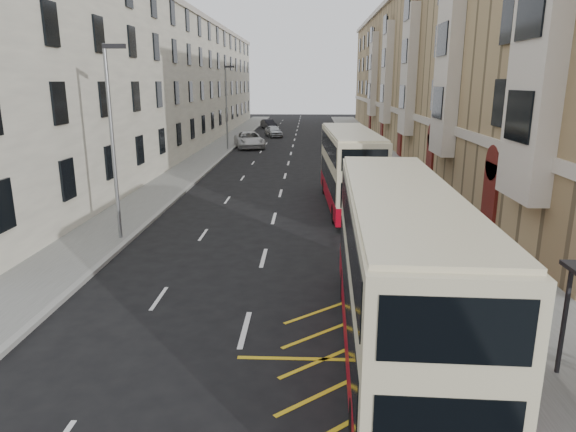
{
  "coord_description": "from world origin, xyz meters",
  "views": [
    {
      "loc": [
        1.74,
        -8.97,
        6.72
      ],
      "look_at": [
        1.01,
        8.91,
        2.0
      ],
      "focal_mm": 32.0,
      "sensor_mm": 36.0,
      "label": 1
    }
  ],
  "objects_px": {
    "street_lamp_far": "(227,103)",
    "white_van": "(249,140)",
    "street_lamp_near": "(113,133)",
    "pedestrian_near": "(509,338)",
    "car_silver": "(273,131)",
    "pedestrian_far": "(509,343)",
    "car_red": "(335,128)",
    "car_dark": "(268,124)",
    "double_decker_rear": "(350,169)",
    "double_decker_front": "(398,274)"
  },
  "relations": [
    {
      "from": "white_van",
      "to": "car_dark",
      "type": "distance_m",
      "value": 22.23
    },
    {
      "from": "street_lamp_near",
      "to": "white_van",
      "type": "distance_m",
      "value": 32.52
    },
    {
      "from": "street_lamp_far",
      "to": "pedestrian_near",
      "type": "relative_size",
      "value": 4.49
    },
    {
      "from": "pedestrian_far",
      "to": "white_van",
      "type": "distance_m",
      "value": 43.82
    },
    {
      "from": "double_decker_rear",
      "to": "car_red",
      "type": "height_order",
      "value": "double_decker_rear"
    },
    {
      "from": "pedestrian_far",
      "to": "car_red",
      "type": "relative_size",
      "value": 0.36
    },
    {
      "from": "white_van",
      "to": "double_decker_rear",
      "type": "bearing_deg",
      "value": -85.34
    },
    {
      "from": "street_lamp_near",
      "to": "white_van",
      "type": "height_order",
      "value": "street_lamp_near"
    },
    {
      "from": "double_decker_rear",
      "to": "car_dark",
      "type": "distance_m",
      "value": 48.57
    },
    {
      "from": "double_decker_rear",
      "to": "pedestrian_far",
      "type": "bearing_deg",
      "value": -84.3
    },
    {
      "from": "double_decker_rear",
      "to": "pedestrian_far",
      "type": "xyz_separation_m",
      "value": [
        2.4,
        -16.83,
        -1.18
      ]
    },
    {
      "from": "pedestrian_far",
      "to": "car_dark",
      "type": "bearing_deg",
      "value": -72.92
    },
    {
      "from": "white_van",
      "to": "car_silver",
      "type": "xyz_separation_m",
      "value": [
        1.77,
        10.93,
        -0.12
      ]
    },
    {
      "from": "street_lamp_near",
      "to": "street_lamp_far",
      "type": "bearing_deg",
      "value": 90.0
    },
    {
      "from": "double_decker_rear",
      "to": "car_silver",
      "type": "bearing_deg",
      "value": 97.89
    },
    {
      "from": "street_lamp_far",
      "to": "car_silver",
      "type": "distance_m",
      "value": 14.22
    },
    {
      "from": "street_lamp_near",
      "to": "street_lamp_far",
      "type": "xyz_separation_m",
      "value": [
        0.0,
        30.0,
        0.0
      ]
    },
    {
      "from": "pedestrian_near",
      "to": "car_silver",
      "type": "xyz_separation_m",
      "value": [
        -9.07,
        53.34,
        -0.34
      ]
    },
    {
      "from": "pedestrian_near",
      "to": "car_silver",
      "type": "height_order",
      "value": "pedestrian_near"
    },
    {
      "from": "car_dark",
      "to": "car_red",
      "type": "bearing_deg",
      "value": -56.44
    },
    {
      "from": "car_dark",
      "to": "double_decker_rear",
      "type": "bearing_deg",
      "value": -101.63
    },
    {
      "from": "double_decker_rear",
      "to": "car_dark",
      "type": "height_order",
      "value": "double_decker_rear"
    },
    {
      "from": "pedestrian_near",
      "to": "car_dark",
      "type": "xyz_separation_m",
      "value": [
        -10.58,
        64.64,
        -0.38
      ]
    },
    {
      "from": "street_lamp_far",
      "to": "white_van",
      "type": "distance_m",
      "value": 4.8
    },
    {
      "from": "white_van",
      "to": "pedestrian_near",
      "type": "bearing_deg",
      "value": -89.21
    },
    {
      "from": "pedestrian_near",
      "to": "street_lamp_far",
      "type": "bearing_deg",
      "value": -105.18
    },
    {
      "from": "double_decker_front",
      "to": "pedestrian_far",
      "type": "distance_m",
      "value": 2.9
    },
    {
      "from": "street_lamp_near",
      "to": "white_van",
      "type": "relative_size",
      "value": 1.36
    },
    {
      "from": "street_lamp_near",
      "to": "pedestrian_far",
      "type": "height_order",
      "value": "street_lamp_near"
    },
    {
      "from": "street_lamp_near",
      "to": "car_red",
      "type": "bearing_deg",
      "value": 76.55
    },
    {
      "from": "street_lamp_far",
      "to": "double_decker_front",
      "type": "xyz_separation_m",
      "value": [
        10.27,
        -39.25,
        -2.44
      ]
    },
    {
      "from": "street_lamp_far",
      "to": "car_silver",
      "type": "xyz_separation_m",
      "value": [
        3.64,
        13.17,
        -3.94
      ]
    },
    {
      "from": "white_van",
      "to": "pedestrian_far",
      "type": "bearing_deg",
      "value": -89.23
    },
    {
      "from": "car_dark",
      "to": "car_red",
      "type": "distance_m",
      "value": 11.4
    },
    {
      "from": "car_silver",
      "to": "car_red",
      "type": "height_order",
      "value": "car_silver"
    },
    {
      "from": "street_lamp_far",
      "to": "street_lamp_near",
      "type": "bearing_deg",
      "value": -90.0
    },
    {
      "from": "street_lamp_far",
      "to": "car_dark",
      "type": "bearing_deg",
      "value": 85.02
    },
    {
      "from": "white_van",
      "to": "car_silver",
      "type": "distance_m",
      "value": 11.07
    },
    {
      "from": "street_lamp_near",
      "to": "pedestrian_near",
      "type": "bearing_deg",
      "value": -38.69
    },
    {
      "from": "double_decker_rear",
      "to": "pedestrian_far",
      "type": "height_order",
      "value": "double_decker_rear"
    },
    {
      "from": "pedestrian_near",
      "to": "pedestrian_far",
      "type": "relative_size",
      "value": 1.11
    },
    {
      "from": "street_lamp_near",
      "to": "street_lamp_far",
      "type": "height_order",
      "value": "same"
    },
    {
      "from": "double_decker_front",
      "to": "pedestrian_near",
      "type": "bearing_deg",
      "value": -18.91
    },
    {
      "from": "double_decker_front",
      "to": "car_silver",
      "type": "height_order",
      "value": "double_decker_front"
    },
    {
      "from": "white_van",
      "to": "street_lamp_near",
      "type": "bearing_deg",
      "value": -106.86
    },
    {
      "from": "street_lamp_near",
      "to": "car_dark",
      "type": "distance_m",
      "value": 54.65
    },
    {
      "from": "street_lamp_near",
      "to": "street_lamp_far",
      "type": "relative_size",
      "value": 1.0
    },
    {
      "from": "street_lamp_far",
      "to": "pedestrian_far",
      "type": "xyz_separation_m",
      "value": [
        12.7,
        -40.22,
        -3.68
      ]
    },
    {
      "from": "pedestrian_far",
      "to": "white_van",
      "type": "xyz_separation_m",
      "value": [
        -10.84,
        42.46,
        -0.13
      ]
    },
    {
      "from": "car_dark",
      "to": "white_van",
      "type": "bearing_deg",
      "value": -112.0
    }
  ]
}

